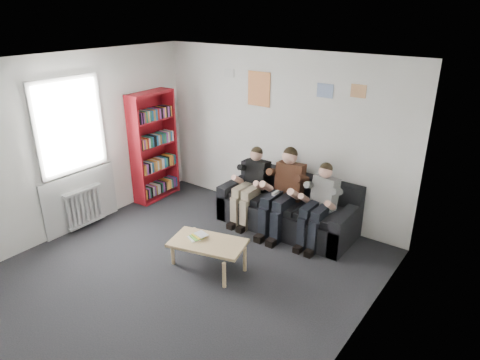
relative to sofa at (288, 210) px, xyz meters
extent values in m
plane|color=black|center=(-0.46, -2.09, -0.30)|extent=(5.00, 5.00, 0.00)
plane|color=silver|center=(-0.46, -2.09, 2.40)|extent=(5.00, 5.00, 0.00)
plane|color=white|center=(-0.46, 0.41, 1.05)|extent=(4.50, 0.00, 4.50)
plane|color=white|center=(-2.71, -2.09, 1.05)|extent=(0.00, 5.00, 5.00)
plane|color=white|center=(1.79, -2.09, 1.05)|extent=(0.00, 5.00, 5.00)
cube|color=black|center=(0.00, -0.04, -0.09)|extent=(2.14, 0.88, 0.41)
cube|color=black|center=(0.00, 0.30, 0.32)|extent=(2.14, 0.19, 0.42)
cube|color=black|center=(-0.98, -0.04, -0.01)|extent=(0.18, 0.88, 0.58)
cube|color=black|center=(0.98, -0.04, -0.01)|extent=(0.18, 0.88, 0.58)
cube|color=black|center=(0.00, -0.12, 0.16)|extent=(1.79, 0.60, 0.10)
cube|color=maroon|center=(-2.54, -0.41, 0.67)|extent=(0.29, 0.87, 1.94)
cube|color=tan|center=(-0.29, -1.63, 0.08)|extent=(0.99, 0.55, 0.04)
cylinder|color=tan|center=(-0.73, -1.85, -0.12)|extent=(0.05, 0.05, 0.36)
cylinder|color=tan|center=(0.16, -1.85, -0.12)|extent=(0.05, 0.05, 0.36)
cylinder|color=tan|center=(-0.73, -1.40, -0.12)|extent=(0.05, 0.05, 0.36)
cylinder|color=tan|center=(0.16, -1.40, -0.12)|extent=(0.05, 0.05, 0.36)
cube|color=white|center=(-0.48, -1.68, 0.11)|extent=(0.18, 0.13, 0.01)
cube|color=#5BAC3D|center=(-0.47, -1.65, 0.12)|extent=(0.18, 0.13, 0.01)
cube|color=gold|center=(-0.45, -1.62, 0.13)|extent=(0.18, 0.13, 0.01)
cube|color=white|center=(-0.43, -1.59, 0.15)|extent=(0.18, 0.13, 0.01)
cube|color=black|center=(-0.60, 0.00, 0.45)|extent=(0.37, 0.27, 0.52)
sphere|color=tan|center=(-0.60, -0.04, 0.81)|extent=(0.20, 0.20, 0.20)
sphere|color=black|center=(-0.60, -0.02, 0.84)|extent=(0.19, 0.19, 0.19)
cube|color=gray|center=(-0.60, -0.27, 0.27)|extent=(0.33, 0.42, 0.14)
cube|color=gray|center=(-0.60, -0.48, -0.04)|extent=(0.31, 0.13, 0.51)
cube|color=black|center=(-0.60, -0.53, -0.25)|extent=(0.31, 0.24, 0.09)
cube|color=#502A1A|center=(0.00, 0.01, 0.49)|extent=(0.42, 0.31, 0.59)
sphere|color=tan|center=(0.00, -0.03, 0.90)|extent=(0.23, 0.23, 0.23)
sphere|color=black|center=(0.00, -0.01, 0.93)|extent=(0.22, 0.22, 0.22)
cube|color=black|center=(0.00, -0.30, 0.28)|extent=(0.38, 0.48, 0.16)
cube|color=black|center=(0.00, -0.53, -0.04)|extent=(0.36, 0.15, 0.51)
cube|color=black|center=(0.00, -0.59, -0.25)|extent=(0.36, 0.27, 0.10)
cube|color=silver|center=(0.00, -0.41, 0.44)|extent=(0.04, 0.15, 0.04)
cube|color=white|center=(0.60, 0.00, 0.45)|extent=(0.36, 0.26, 0.51)
sphere|color=tan|center=(0.60, -0.04, 0.80)|extent=(0.20, 0.20, 0.20)
sphere|color=black|center=(0.60, -0.02, 0.83)|extent=(0.19, 0.19, 0.19)
cube|color=black|center=(0.60, -0.27, 0.27)|extent=(0.32, 0.41, 0.14)
cube|color=black|center=(0.60, -0.47, -0.04)|extent=(0.31, 0.13, 0.51)
cube|color=black|center=(0.60, -0.52, -0.25)|extent=(0.31, 0.23, 0.09)
cylinder|color=silver|center=(-2.61, -2.17, 0.05)|extent=(0.06, 0.06, 0.60)
cylinder|color=silver|center=(-2.61, -2.09, 0.05)|extent=(0.06, 0.06, 0.60)
cylinder|color=silver|center=(-2.61, -2.01, 0.05)|extent=(0.06, 0.06, 0.60)
cylinder|color=silver|center=(-2.61, -1.93, 0.05)|extent=(0.06, 0.06, 0.60)
cylinder|color=silver|center=(-2.61, -1.85, 0.05)|extent=(0.06, 0.06, 0.60)
cylinder|color=silver|center=(-2.61, -1.77, 0.05)|extent=(0.06, 0.06, 0.60)
cylinder|color=silver|center=(-2.61, -1.69, 0.05)|extent=(0.06, 0.06, 0.60)
cylinder|color=silver|center=(-2.61, -1.61, 0.05)|extent=(0.06, 0.06, 0.60)
cube|color=silver|center=(-2.61, -1.89, -0.23)|extent=(0.10, 0.64, 0.04)
cube|color=silver|center=(-2.61, -1.89, 0.33)|extent=(0.10, 0.64, 0.04)
cube|color=white|center=(-2.69, -1.89, 1.35)|extent=(0.02, 1.00, 1.30)
cube|color=silver|center=(-2.68, -1.89, 2.03)|extent=(0.05, 1.12, 0.06)
cube|color=silver|center=(-2.68, -1.89, 0.67)|extent=(0.05, 1.12, 0.06)
cube|color=silver|center=(-2.68, -1.89, 0.15)|extent=(0.03, 1.30, 0.90)
cube|color=gold|center=(-0.86, 0.39, 1.75)|extent=(0.42, 0.01, 0.55)
cube|color=#3A70C6|center=(0.29, 0.39, 1.85)|extent=(0.25, 0.01, 0.20)
cube|color=#BD3B6F|center=(0.79, 0.39, 1.90)|extent=(0.22, 0.01, 0.18)
cube|color=white|center=(-1.46, 0.39, 1.95)|extent=(0.20, 0.01, 0.14)
camera|label=1|loc=(2.96, -5.35, 3.02)|focal=32.00mm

